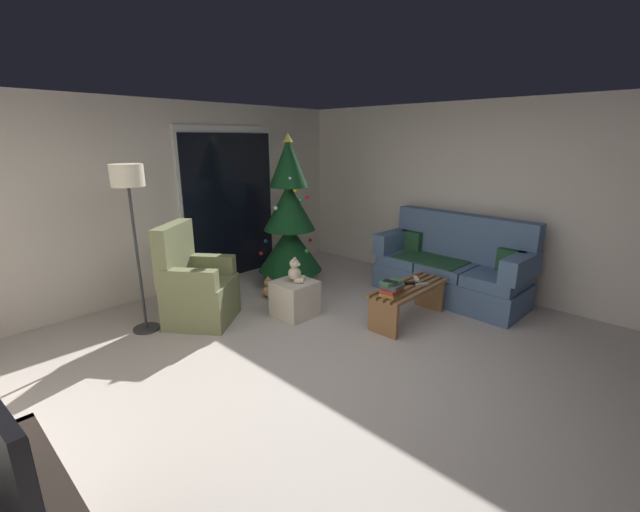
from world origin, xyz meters
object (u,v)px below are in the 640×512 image
Objects in this scene: remote_white at (416,279)px; christmas_tree at (289,221)px; cell_phone at (390,281)px; remote_black at (411,283)px; book_stack at (391,288)px; armchair at (196,288)px; remote_silver at (422,284)px; teddy_bear_cream at (295,272)px; coffee_table at (409,298)px; floor_lamp at (129,192)px; couch at (451,268)px; ottoman at (295,298)px; teddy_bear_honey_by_tree at (269,289)px.

christmas_tree reaches higher than remote_white.
cell_phone is at bearing -98.92° from christmas_tree.
christmas_tree is at bearing 73.23° from cell_phone.
book_stack is (-0.46, -0.03, 0.07)m from remote_black.
remote_white is 0.14× the size of armchair.
christmas_tree is at bearing 151.98° from remote_white.
armchair is at bearing 99.49° from remote_black.
teddy_bear_cream is at bearing -111.71° from remote_silver.
coffee_table is 1.99m from christmas_tree.
cell_phone is 1.11m from teddy_bear_cream.
remote_white is at bearing -37.66° from floor_lamp.
remote_white is at bearing 175.49° from couch.
ottoman reaches higher than teddy_bear_honey_by_tree.
remote_silver is 0.55× the size of teddy_bear_honey_by_tree.
armchair is at bearing -106.46° from remote_silver.
remote_black is at bearing -49.44° from ottoman.
armchair is at bearing -174.67° from christmas_tree.
remote_black is at bearing 3.54° from book_stack.
armchair is at bearing 141.47° from ottoman.
couch is at bearing -31.18° from floor_lamp.
teddy_bear_honey_by_tree is (-0.66, 1.69, -0.16)m from coffee_table.
ottoman is (1.39, -0.91, -1.29)m from floor_lamp.
cell_phone is at bearing -179.80° from book_stack.
armchair is (-1.80, 1.83, -0.03)m from remote_silver.
coffee_table is at bearing -86.82° from christmas_tree.
remote_black is 1.34m from teddy_bear_cream.
floor_lamp reaches higher than teddy_bear_honey_by_tree.
coffee_table is 0.30m from remote_white.
coffee_table is at bearing -68.59° from teddy_bear_honey_by_tree.
armchair reaches higher than remote_white.
remote_silver reaches higher than ottoman.
couch is 0.95m from remote_black.
remote_silver is 0.20m from remote_white.
remote_silver reaches higher than teddy_bear_honey_by_tree.
couch reaches higher than cell_phone.
cell_phone is at bearing 147.37° from remote_black.
couch is 4.47× the size of ottoman.
remote_white is (0.25, 0.06, 0.15)m from coffee_table.
teddy_bear_cream is 1.00× the size of teddy_bear_honey_by_tree.
teddy_bear_honey_by_tree is at bearing 77.84° from remote_black.
remote_silver is 0.52m from book_stack.
teddy_bear_cream is (-0.92, 1.12, 0.12)m from remote_silver.
remote_white is 0.55× the size of teddy_bear_honey_by_tree.
remote_silver is at bearing -50.68° from teddy_bear_cream.
ottoman is (0.87, -0.69, -0.19)m from armchair.
armchair is 1.13m from ottoman.
cell_phone is 0.07× the size of christmas_tree.
floor_lamp is at bearing 124.56° from cell_phone.
coffee_table is 0.52× the size of christmas_tree.
floor_lamp reaches higher than ottoman.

